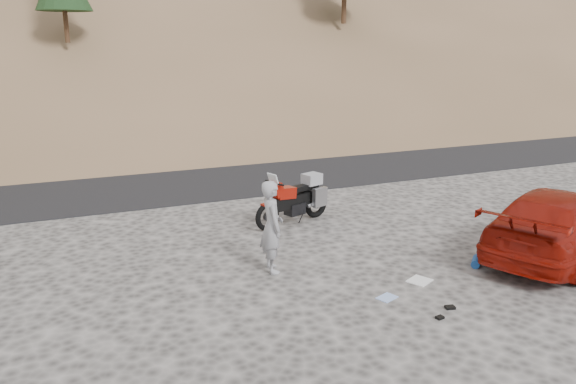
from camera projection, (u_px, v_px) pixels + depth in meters
name	position (u px, v px, depth m)	size (l,w,h in m)	color
ground	(339.00, 270.00, 10.77)	(140.00, 140.00, 0.00)	#3B3937
road	(214.00, 172.00, 18.79)	(120.00, 7.00, 0.05)	black
motorcycle	(296.00, 199.00, 13.46)	(2.19, 1.08, 1.35)	black
man	(272.00, 270.00, 10.76)	(0.65, 0.42, 1.77)	gray
red_car	(555.00, 254.00, 11.60)	(1.89, 4.66, 1.35)	maroon
gear_white_cloth	(420.00, 281.00, 10.27)	(0.41, 0.37, 0.01)	white
gear_blue_mat	(476.00, 261.00, 10.97)	(0.16, 0.16, 0.41)	navy
gear_bottle	(508.00, 252.00, 11.38)	(0.09, 0.09, 0.24)	navy
gear_funnel	(533.00, 273.00, 10.38)	(0.16, 0.16, 0.21)	red
gear_glove_a	(450.00, 307.00, 9.21)	(0.16, 0.11, 0.04)	black
gear_glove_b	(440.00, 317.00, 8.87)	(0.12, 0.09, 0.04)	black
gear_blue_cloth	(387.00, 298.00, 9.59)	(0.34, 0.25, 0.01)	#96B0E8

